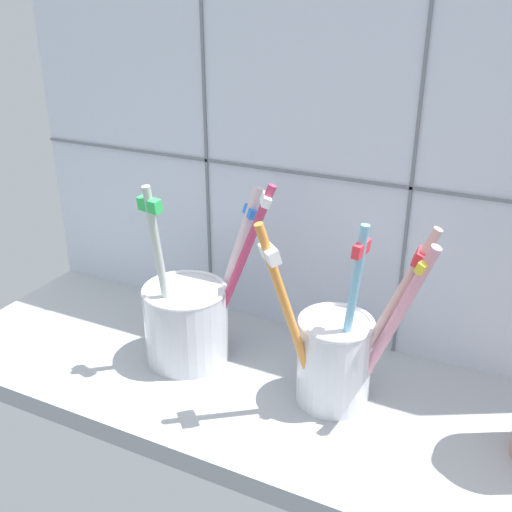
# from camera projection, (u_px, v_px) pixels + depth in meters

# --- Properties ---
(counter_slab) EXTENTS (0.64, 0.22, 0.02)m
(counter_slab) POSITION_uv_depth(u_px,v_px,m) (252.00, 390.00, 0.57)
(counter_slab) COLOR #9EA3A8
(counter_slab) RESTS_ON ground
(tile_wall_back) EXTENTS (0.64, 0.02, 0.45)m
(tile_wall_back) POSITION_uv_depth(u_px,v_px,m) (307.00, 139.00, 0.58)
(tile_wall_back) COLOR silver
(tile_wall_back) RESTS_ON ground
(toothbrush_cup_left) EXTENTS (0.12, 0.11, 0.19)m
(toothbrush_cup_left) POSITION_uv_depth(u_px,v_px,m) (188.00, 318.00, 0.59)
(toothbrush_cup_left) COLOR silver
(toothbrush_cup_left) RESTS_ON counter_slab
(toothbrush_cup_right) EXTENTS (0.13, 0.09, 0.18)m
(toothbrush_cup_right) POSITION_uv_depth(u_px,v_px,m) (337.00, 354.00, 0.52)
(toothbrush_cup_right) COLOR silver
(toothbrush_cup_right) RESTS_ON counter_slab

